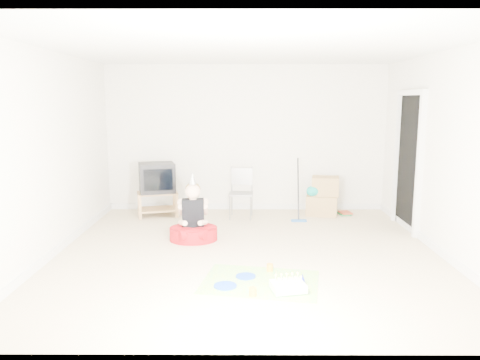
{
  "coord_description": "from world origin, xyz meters",
  "views": [
    {
      "loc": [
        -0.07,
        -5.89,
        1.98
      ],
      "look_at": [
        -0.1,
        0.4,
        0.9
      ],
      "focal_mm": 35.0,
      "sensor_mm": 36.0,
      "label": 1
    }
  ],
  "objects_px": {
    "tv_stand": "(158,202)",
    "cardboard_boxes": "(323,197)",
    "crt_tv": "(157,178)",
    "folding_chair": "(241,194)",
    "seated_woman": "(193,225)",
    "birthday_cake": "(288,287)"
  },
  "relations": [
    {
      "from": "folding_chair",
      "to": "cardboard_boxes",
      "type": "xyz_separation_m",
      "value": [
        1.42,
        0.22,
        -0.1
      ]
    },
    {
      "from": "crt_tv",
      "to": "birthday_cake",
      "type": "xyz_separation_m",
      "value": [
        1.94,
        -3.24,
        -0.63
      ]
    },
    {
      "from": "seated_woman",
      "to": "folding_chair",
      "type": "bearing_deg",
      "value": 62.24
    },
    {
      "from": "cardboard_boxes",
      "to": "seated_woman",
      "type": "relative_size",
      "value": 0.68
    },
    {
      "from": "birthday_cake",
      "to": "tv_stand",
      "type": "bearing_deg",
      "value": 120.88
    },
    {
      "from": "tv_stand",
      "to": "seated_woman",
      "type": "distance_m",
      "value": 1.6
    },
    {
      "from": "seated_woman",
      "to": "birthday_cake",
      "type": "distance_m",
      "value": 2.18
    },
    {
      "from": "tv_stand",
      "to": "cardboard_boxes",
      "type": "distance_m",
      "value": 2.86
    },
    {
      "from": "tv_stand",
      "to": "crt_tv",
      "type": "distance_m",
      "value": 0.42
    },
    {
      "from": "birthday_cake",
      "to": "seated_woman",
      "type": "bearing_deg",
      "value": 122.7
    },
    {
      "from": "folding_chair",
      "to": "birthday_cake",
      "type": "distance_m",
      "value": 3.18
    },
    {
      "from": "tv_stand",
      "to": "folding_chair",
      "type": "relative_size",
      "value": 0.88
    },
    {
      "from": "cardboard_boxes",
      "to": "seated_woman",
      "type": "xyz_separation_m",
      "value": [
        -2.1,
        -1.51,
        -0.11
      ]
    },
    {
      "from": "crt_tv",
      "to": "seated_woman",
      "type": "relative_size",
      "value": 0.6
    },
    {
      "from": "tv_stand",
      "to": "seated_woman",
      "type": "bearing_deg",
      "value": -61.6
    },
    {
      "from": "crt_tv",
      "to": "folding_chair",
      "type": "height_order",
      "value": "crt_tv"
    },
    {
      "from": "seated_woman",
      "to": "birthday_cake",
      "type": "xyz_separation_m",
      "value": [
        1.18,
        -1.83,
        -0.17
      ]
    },
    {
      "from": "crt_tv",
      "to": "folding_chair",
      "type": "relative_size",
      "value": 0.68
    },
    {
      "from": "folding_chair",
      "to": "cardboard_boxes",
      "type": "distance_m",
      "value": 1.44
    },
    {
      "from": "cardboard_boxes",
      "to": "birthday_cake",
      "type": "relative_size",
      "value": 1.72
    },
    {
      "from": "crt_tv",
      "to": "cardboard_boxes",
      "type": "height_order",
      "value": "crt_tv"
    },
    {
      "from": "cardboard_boxes",
      "to": "tv_stand",
      "type": "bearing_deg",
      "value": -177.88
    }
  ]
}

